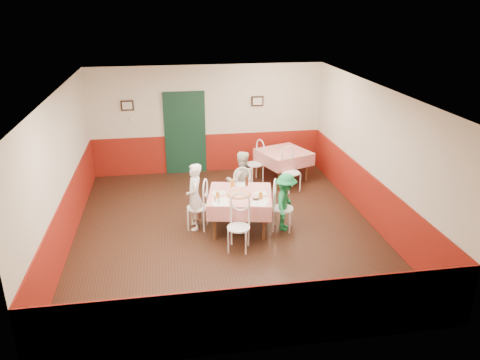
{
  "coord_description": "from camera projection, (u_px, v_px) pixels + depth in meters",
  "views": [
    {
      "loc": [
        -1.07,
        -8.34,
        4.37
      ],
      "look_at": [
        0.28,
        0.0,
        1.05
      ],
      "focal_mm": 35.0,
      "sensor_mm": 36.0,
      "label": 1
    }
  ],
  "objects": [
    {
      "name": "diner_right",
      "position": [
        286.0,
        202.0,
        9.22
      ],
      "size": [
        0.71,
        0.88,
        1.18
      ],
      "primitive_type": "imported",
      "rotation": [
        0.0,
        0.0,
        1.15
      ],
      "color": "gray",
      "rests_on": "ground"
    },
    {
      "name": "picture_right",
      "position": [
        257.0,
        101.0,
        12.11
      ],
      "size": [
        0.32,
        0.03,
        0.26
      ],
      "primitive_type": "cube",
      "color": "black",
      "rests_on": "back_wall"
    },
    {
      "name": "plate_left",
      "position": [
        218.0,
        193.0,
        9.2
      ],
      "size": [
        0.29,
        0.29,
        0.01
      ],
      "primitive_type": "cylinder",
      "rotation": [
        0.0,
        0.0,
        -0.19
      ],
      "color": "white",
      "rests_on": "main_table"
    },
    {
      "name": "main_table",
      "position": [
        240.0,
        211.0,
        9.33
      ],
      "size": [
        1.43,
        1.43,
        0.77
      ],
      "primitive_type": "cube",
      "rotation": [
        0.0,
        0.0,
        -0.19
      ],
      "color": "red",
      "rests_on": "ground"
    },
    {
      "name": "chair_left",
      "position": [
        197.0,
        207.0,
        9.32
      ],
      "size": [
        0.53,
        0.53,
        0.9
      ],
      "primitive_type": null,
      "rotation": [
        0.0,
        0.0,
        -1.89
      ],
      "color": "white",
      "rests_on": "ground"
    },
    {
      "name": "ceiling",
      "position": [
        225.0,
        90.0,
        8.39
      ],
      "size": [
        7.0,
        7.0,
        0.0
      ],
      "primitive_type": "plane",
      "color": "white",
      "rests_on": "back_wall"
    },
    {
      "name": "beer_bottle",
      "position": [
        247.0,
        181.0,
        9.52
      ],
      "size": [
        0.07,
        0.07,
        0.22
      ],
      "primitive_type": "cylinder",
      "rotation": [
        0.0,
        0.0,
        -0.19
      ],
      "color": "#381C0A",
      "rests_on": "main_table"
    },
    {
      "name": "chair_second_b",
      "position": [
        291.0,
        173.0,
        11.16
      ],
      "size": [
        0.54,
        0.54,
        0.9
      ],
      "primitive_type": null,
      "rotation": [
        0.0,
        0.0,
        0.36
      ],
      "color": "white",
      "rests_on": "ground"
    },
    {
      "name": "floor",
      "position": [
        226.0,
        229.0,
        9.42
      ],
      "size": [
        7.0,
        7.0,
        0.0
      ],
      "primitive_type": "plane",
      "color": "black",
      "rests_on": "ground"
    },
    {
      "name": "door",
      "position": [
        185.0,
        134.0,
        12.11
      ],
      "size": [
        0.96,
        0.06,
        2.1
      ],
      "primitive_type": "cube",
      "color": "black",
      "rests_on": "ground"
    },
    {
      "name": "diner_left",
      "position": [
        195.0,
        197.0,
        9.24
      ],
      "size": [
        0.34,
        0.51,
        1.36
      ],
      "primitive_type": "imported",
      "rotation": [
        0.0,
        0.0,
        -1.6
      ],
      "color": "gray",
      "rests_on": "ground"
    },
    {
      "name": "wainscot_back",
      "position": [
        209.0,
        153.0,
        12.44
      ],
      "size": [
        6.0,
        0.03,
        1.0
      ],
      "primitive_type": "cube",
      "color": "maroon",
      "rests_on": "ground"
    },
    {
      "name": "wallet",
      "position": [
        256.0,
        199.0,
        8.91
      ],
      "size": [
        0.13,
        0.11,
        0.02
      ],
      "primitive_type": "cube",
      "rotation": [
        0.0,
        0.0,
        -0.19
      ],
      "color": "black",
      "rests_on": "main_table"
    },
    {
      "name": "thermostat",
      "position": [
        133.0,
        119.0,
        11.76
      ],
      "size": [
        0.1,
        0.03,
        0.1
      ],
      "primitive_type": "cube",
      "color": "white",
      "rests_on": "back_wall"
    },
    {
      "name": "wainscot_right",
      "position": [
        369.0,
        197.0,
        9.68
      ],
      "size": [
        0.03,
        7.0,
        1.0
      ],
      "primitive_type": "cube",
      "color": "maroon",
      "rests_on": "ground"
    },
    {
      "name": "glass_c",
      "position": [
        232.0,
        183.0,
        9.51
      ],
      "size": [
        0.09,
        0.09,
        0.14
      ],
      "primitive_type": "cylinder",
      "rotation": [
        0.0,
        0.0,
        -0.19
      ],
      "color": "#BF7219",
      "rests_on": "main_table"
    },
    {
      "name": "menu_left",
      "position": [
        220.0,
        202.0,
        8.82
      ],
      "size": [
        0.32,
        0.42,
        0.0
      ],
      "primitive_type": "cube",
      "rotation": [
        0.0,
        0.0,
        -0.05
      ],
      "color": "white",
      "rests_on": "main_table"
    },
    {
      "name": "back_wall",
      "position": [
        208.0,
        120.0,
        12.12
      ],
      "size": [
        6.0,
        0.1,
        2.8
      ],
      "primitive_type": "cube",
      "color": "beige",
      "rests_on": "ground"
    },
    {
      "name": "second_table",
      "position": [
        283.0,
        165.0,
        11.87
      ],
      "size": [
        1.44,
        1.44,
        0.77
      ],
      "primitive_type": "cube",
      "rotation": [
        0.0,
        0.0,
        0.36
      ],
      "color": "red",
      "rests_on": "ground"
    },
    {
      "name": "shaker_a",
      "position": [
        216.0,
        200.0,
        8.77
      ],
      "size": [
        0.04,
        0.04,
        0.09
      ],
      "primitive_type": "cylinder",
      "rotation": [
        0.0,
        0.0,
        -0.19
      ],
      "color": "silver",
      "rests_on": "main_table"
    },
    {
      "name": "glass_b",
      "position": [
        261.0,
        196.0,
        8.93
      ],
      "size": [
        0.09,
        0.09,
        0.14
      ],
      "primitive_type": "cylinder",
      "rotation": [
        0.0,
        0.0,
        -0.19
      ],
      "color": "#BF7219",
      "rests_on": "main_table"
    },
    {
      "name": "shaker_c",
      "position": [
        215.0,
        199.0,
        8.83
      ],
      "size": [
        0.04,
        0.04,
        0.09
      ],
      "primitive_type": "cylinder",
      "rotation": [
        0.0,
        0.0,
        -0.19
      ],
      "color": "#B23319",
      "rests_on": "main_table"
    },
    {
      "name": "plate_far",
      "position": [
        242.0,
        185.0,
        9.6
      ],
      "size": [
        0.29,
        0.29,
        0.01
      ],
      "primitive_type": "cylinder",
      "rotation": [
        0.0,
        0.0,
        -0.19
      ],
      "color": "white",
      "rests_on": "main_table"
    },
    {
      "name": "chair_near",
      "position": [
        239.0,
        228.0,
        8.51
      ],
      "size": [
        0.53,
        0.53,
        0.9
      ],
      "primitive_type": null,
      "rotation": [
        0.0,
        0.0,
        -0.32
      ],
      "color": "white",
      "rests_on": "ground"
    },
    {
      "name": "pizza",
      "position": [
        239.0,
        194.0,
        9.13
      ],
      "size": [
        0.53,
        0.53,
        0.03
      ],
      "primitive_type": "cylinder",
      "rotation": [
        0.0,
        0.0,
        -0.19
      ],
      "color": "#B74723",
      "rests_on": "main_table"
    },
    {
      "name": "wainscot_left",
      "position": [
        69.0,
        217.0,
        8.79
      ],
      "size": [
        0.03,
        7.0,
        1.0
      ],
      "primitive_type": "cube",
      "color": "maroon",
      "rests_on": "ground"
    },
    {
      "name": "glass_a",
      "position": [
        218.0,
        195.0,
        8.97
      ],
      "size": [
        0.08,
        0.08,
        0.13
      ],
      "primitive_type": "cylinder",
      "rotation": [
        0.0,
        0.0,
        -0.19
      ],
      "color": "#BF7219",
      "rests_on": "main_table"
    },
    {
      "name": "chair_right",
      "position": [
        283.0,
        209.0,
        9.27
      ],
      "size": [
        0.53,
        0.53,
        0.9
      ],
      "primitive_type": null,
      "rotation": [
        0.0,
        0.0,
        1.24
      ],
      "color": "white",
      "rests_on": "ground"
    },
    {
      "name": "picture_left",
      "position": [
        127.0,
        106.0,
        11.61
      ],
      "size": [
        0.32,
        0.03,
        0.26
      ],
      "primitive_type": "cube",
      "color": "black",
      "rests_on": "back_wall"
    },
    {
      "name": "left_wall",
      "position": [
        61.0,
        173.0,
        8.46
      ],
      "size": [
        0.1,
        7.0,
        2.8
      ],
      "primitive_type": "cube",
      "color": "beige",
      "rests_on": "ground"
    },
    {
      "name": "chair_second_a",
      "position": [
        254.0,
        164.0,
        11.73
      ],
      "size": [
        0.54,
        0.54,
        0.9
      ],
      "primitive_type": null,
      "rotation": [
        0.0,
        0.0,
        -1.21
      ],
      "color": "white",
      "rests_on": "ground"
    },
    {
      "name": "chair_far",
      "position": [
        241.0,
        191.0,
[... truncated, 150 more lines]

